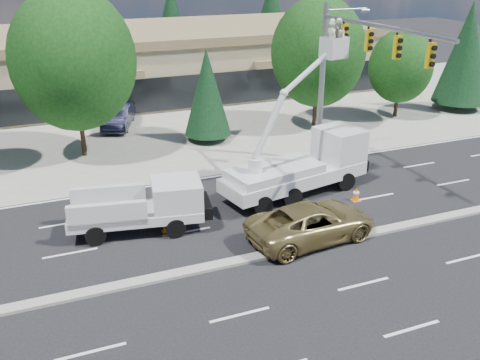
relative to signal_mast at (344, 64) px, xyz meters
name	(u,v)px	position (x,y,z in m)	size (l,w,h in m)	color
ground	(210,268)	(-10.03, -7.04, -6.06)	(140.00, 140.00, 0.00)	black
concrete_apron	(120,127)	(-10.03, 12.96, -6.05)	(140.00, 22.00, 0.01)	gray
road_median	(210,267)	(-10.03, -7.04, -6.00)	(120.00, 0.55, 0.12)	gray
strip_mall	(96,63)	(-10.03, 22.93, -3.23)	(50.40, 15.40, 5.50)	tan
tree_front_d	(73,60)	(-13.03, 7.96, -0.24)	(7.16, 7.16, 9.93)	#332114
tree_front_e	(207,92)	(-5.03, 7.96, -2.83)	(3.05, 3.05, 6.02)	#332114
tree_front_f	(318,53)	(2.97, 7.96, -0.82)	(6.45, 6.45, 8.94)	#332114
tree_front_g	(401,66)	(9.97, 7.96, -2.26)	(4.67, 4.67, 6.48)	#332114
tree_front_h	(466,53)	(15.97, 7.96, -1.63)	(4.18, 4.18, 8.25)	#332114
tree_back_b	(36,20)	(-14.03, 34.96, -0.71)	(5.06, 5.06, 9.97)	#332114
tree_back_c	(172,20)	(-0.03, 34.96, -1.36)	(4.44, 4.44, 8.75)	#332114
tree_back_d	(271,13)	(11.97, 34.96, -1.03)	(4.76, 4.76, 9.37)	#332114
signal_mast	(344,64)	(0.00, 0.00, 0.00)	(2.76, 10.16, 9.00)	gray
utility_pickup	(146,211)	(-11.60, -2.92, -5.14)	(6.11, 3.14, 2.23)	silver
bucket_truck	(306,158)	(-3.03, -1.81, -4.24)	(8.17, 3.86, 8.60)	silver
traffic_cone_b	(167,220)	(-10.72, -3.03, -5.72)	(0.40, 0.40, 0.70)	orange
traffic_cone_c	(166,225)	(-10.85, -3.52, -5.72)	(0.40, 0.40, 0.70)	orange
traffic_cone_d	(356,194)	(-1.20, -3.83, -5.72)	(0.40, 0.40, 0.70)	orange
minivan	(312,222)	(-5.18, -6.44, -5.26)	(2.65, 5.74, 1.60)	olive
parked_car_east	(118,116)	(-10.03, 13.06, -5.24)	(1.73, 4.95, 1.63)	black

